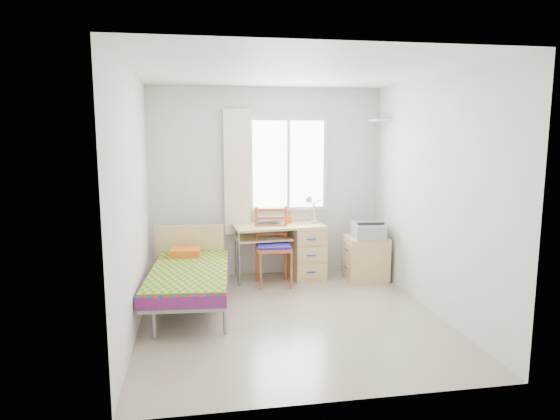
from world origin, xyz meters
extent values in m
plane|color=#BCAD93|center=(0.00, 0.00, 0.00)|extent=(3.50, 3.50, 0.00)
plane|color=white|center=(0.00, 0.00, 2.60)|extent=(3.50, 3.50, 0.00)
plane|color=silver|center=(0.00, 1.75, 1.30)|extent=(3.20, 0.00, 3.20)
plane|color=silver|center=(-1.60, 0.00, 1.30)|extent=(0.00, 3.50, 3.50)
plane|color=silver|center=(1.60, 0.00, 1.30)|extent=(0.00, 3.50, 3.50)
cube|color=white|center=(0.30, 1.73, 1.55)|extent=(1.10, 0.04, 1.30)
cube|color=white|center=(0.30, 1.72, 1.55)|extent=(1.00, 0.02, 1.20)
cube|color=white|center=(0.30, 1.72, 1.55)|extent=(0.04, 0.02, 1.20)
cube|color=white|center=(-0.42, 1.68, 1.45)|extent=(0.35, 0.05, 1.70)
cube|color=white|center=(1.49, 1.40, 2.15)|extent=(0.20, 0.32, 0.03)
cube|color=gray|center=(-1.07, 0.46, 0.31)|extent=(0.97, 1.89, 0.05)
cube|color=red|center=(-1.07, 0.46, 0.38)|extent=(1.01, 1.92, 0.13)
cube|color=#BF890D|center=(-1.07, 0.44, 0.46)|extent=(0.98, 1.80, 0.03)
cube|color=tan|center=(-1.07, 1.35, 0.55)|extent=(0.89, 0.12, 0.50)
cube|color=orange|center=(-1.12, 1.08, 0.52)|extent=(0.39, 0.34, 0.09)
cylinder|color=gray|center=(-1.42, -0.35, 0.15)|extent=(0.04, 0.04, 0.29)
cylinder|color=gray|center=(-0.73, 1.28, 0.15)|extent=(0.04, 0.04, 0.29)
cube|color=tan|center=(0.12, 1.44, 0.74)|extent=(1.24, 0.65, 0.03)
cube|color=tan|center=(0.51, 1.44, 0.36)|extent=(0.46, 0.56, 0.72)
cube|color=tan|center=(-0.10, 1.44, 0.58)|extent=(0.77, 0.57, 0.02)
cylinder|color=gray|center=(-0.44, 1.21, 0.36)|extent=(0.03, 0.03, 0.72)
cylinder|color=gray|center=(-0.44, 1.67, 0.36)|extent=(0.03, 0.03, 0.72)
cube|color=#AA5A20|center=(0.00, 1.18, 0.50)|extent=(0.47, 0.47, 0.04)
cube|color=navy|center=(0.00, 1.18, 0.53)|extent=(0.45, 0.45, 0.04)
cube|color=#AA5A20|center=(0.00, 1.38, 0.81)|extent=(0.40, 0.06, 0.44)
cylinder|color=#AA5A20|center=(-0.20, 0.98, 0.25)|extent=(0.03, 0.03, 0.50)
cylinder|color=#AA5A20|center=(0.20, 1.38, 0.51)|extent=(0.04, 0.04, 1.02)
cube|color=tan|center=(1.28, 1.22, 0.30)|extent=(0.55, 0.50, 0.59)
cube|color=tan|center=(1.01, 1.22, 0.43)|extent=(0.03, 0.44, 0.21)
cube|color=tan|center=(1.01, 1.22, 0.18)|extent=(0.03, 0.44, 0.21)
cube|color=#9C9FA4|center=(1.29, 1.19, 0.68)|extent=(0.44, 0.49, 0.19)
cube|color=black|center=(1.29, 1.19, 0.78)|extent=(0.35, 0.40, 0.02)
imported|color=black|center=(0.00, 1.45, 0.77)|extent=(0.40, 0.32, 0.03)
cylinder|color=orange|center=(0.28, 1.58, 0.80)|extent=(0.08, 0.08, 0.10)
cylinder|color=white|center=(0.63, 1.51, 0.77)|extent=(0.10, 0.10, 0.03)
cylinder|color=white|center=(0.63, 1.51, 0.91)|extent=(0.02, 0.12, 0.27)
cylinder|color=white|center=(0.61, 1.43, 1.05)|extent=(0.13, 0.24, 0.11)
cone|color=white|center=(0.53, 1.33, 1.08)|extent=(0.14, 0.15, 0.13)
imported|color=gray|center=(-0.07, 1.44, 0.59)|extent=(0.21, 0.25, 0.02)
camera|label=1|loc=(-1.00, -5.09, 1.99)|focal=32.00mm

